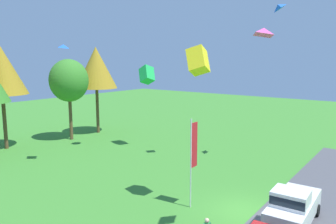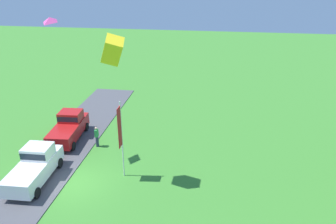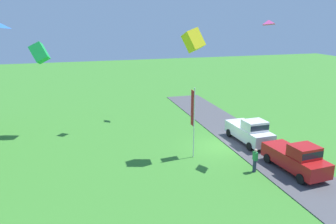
{
  "view_description": "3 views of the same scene",
  "coord_description": "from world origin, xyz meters",
  "views": [
    {
      "loc": [
        -17.15,
        -7.25,
        8.8
      ],
      "look_at": [
        -0.76,
        4.97,
        5.55
      ],
      "focal_mm": 35.0,
      "sensor_mm": 36.0,
      "label": 1
    },
    {
      "loc": [
        16.7,
        8.59,
        12.88
      ],
      "look_at": [
        -0.01,
        6.04,
        5.53
      ],
      "focal_mm": 35.0,
      "sensor_mm": 36.0,
      "label": 2
    },
    {
      "loc": [
        -23.17,
        11.24,
        10.31
      ],
      "look_at": [
        -0.2,
        4.49,
        3.41
      ],
      "focal_mm": 35.0,
      "sensor_mm": 36.0,
      "label": 3
    }
  ],
  "objects": [
    {
      "name": "ground_plane",
      "position": [
        0.0,
        0.0,
        0.0
      ],
      "size": [
        120.0,
        120.0,
        0.0
      ],
      "primitive_type": "plane",
      "color": "#3D842D"
    },
    {
      "name": "car_pickup_by_flagpole",
      "position": [
        -0.08,
        -2.79,
        1.11
      ],
      "size": [
        5.07,
        2.21,
        2.14
      ],
      "color": "white",
      "rests_on": "ground"
    },
    {
      "name": "tree_center_back",
      "position": [
        -1.23,
        24.88,
        7.9
      ],
      "size": [
        4.92,
        4.92,
        10.39
      ],
      "color": "brown",
      "rests_on": "ground"
    },
    {
      "name": "tree_left_of_center",
      "position": [
        5.09,
        22.84,
        6.57
      ],
      "size": [
        4.23,
        4.23,
        8.92
      ],
      "color": "brown",
      "rests_on": "ground"
    },
    {
      "name": "tree_right_of_center",
      "position": [
        9.26,
        23.14,
        7.88
      ],
      "size": [
        4.91,
        4.91,
        10.37
      ],
      "color": "brown",
      "rests_on": "ground"
    },
    {
      "name": "flag_banner",
      "position": [
        -1.16,
        2.81,
        3.44
      ],
      "size": [
        0.71,
        0.08,
        5.44
      ],
      "color": "silver",
      "rests_on": "ground"
    },
    {
      "name": "kite_box_near_flag",
      "position": [
        7.69,
        13.88,
        7.37
      ],
      "size": [
        1.55,
        1.77,
        2.07
      ],
      "primitive_type": "cube",
      "rotation": [
        -0.49,
        0.3,
        6.1
      ],
      "color": "green"
    },
    {
      "name": "kite_diamond_high_left",
      "position": [
        10.2,
        2.06,
        13.05
      ],
      "size": [
        1.21,
        1.2,
        0.78
      ],
      "primitive_type": "pyramid",
      "rotation": [
        -0.6,
        0.0,
        0.44
      ],
      "color": "blue"
    },
    {
      "name": "kite_diamond_topmost",
      "position": [
        -0.91,
        15.19,
        9.89
      ],
      "size": [
        0.76,
        1.0,
        0.38
      ],
      "primitive_type": "pyramid",
      "rotation": [
        -0.13,
        0.0,
        3.17
      ],
      "color": "blue"
    },
    {
      "name": "kite_diamond_over_trees",
      "position": [
        -2.94,
        -1.87,
        10.03
      ],
      "size": [
        1.16,
        0.77,
        0.44
      ],
      "primitive_type": "pyramid",
      "rotation": [
        -0.12,
        0.0,
        4.65
      ],
      "color": "#EA4C9E"
    },
    {
      "name": "kite_box_mid_center",
      "position": [
        -0.8,
        2.78,
        8.77
      ],
      "size": [
        1.58,
        1.56,
        1.87
      ],
      "primitive_type": "cube",
      "rotation": [
        0.4,
        0.3,
        1.86
      ],
      "color": "yellow"
    }
  ]
}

